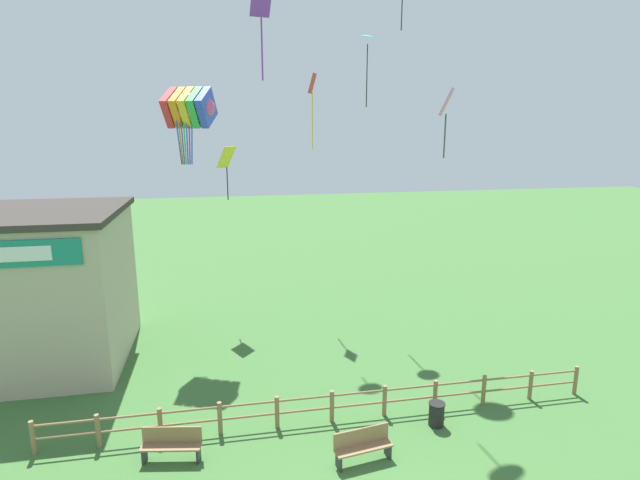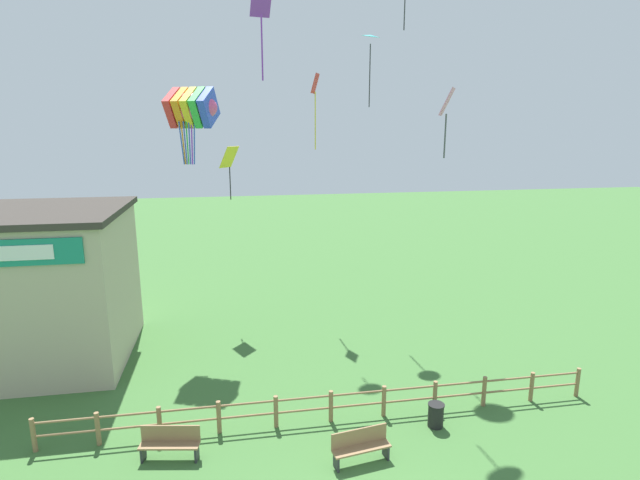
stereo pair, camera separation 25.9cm
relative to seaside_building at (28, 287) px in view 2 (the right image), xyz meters
name	(u,v)px [view 2 (the right image)]	position (x,y,z in m)	size (l,w,h in m)	color
wooden_fence	(331,404)	(10.87, -6.34, -2.49)	(17.64, 0.14, 1.05)	olive
seaside_building	(28,287)	(0.00, 0.00, 0.00)	(7.55, 6.48, 6.13)	#B7A88E
park_bench_near_fence	(361,445)	(11.30, -8.42, -2.57)	(1.72, 0.67, 0.96)	olive
park_bench_by_building	(170,442)	(6.03, -7.34, -2.57)	(1.72, 0.68, 0.96)	olive
trash_bin	(436,415)	(14.05, -7.18, -2.70)	(0.52, 0.52, 0.77)	black
kite_rainbow_parafoil	(192,108)	(6.51, 1.68, 6.89)	(2.68, 2.37, 3.19)	#E54C8C
kite_cyan_delta	(370,40)	(14.57, 3.25, 9.99)	(1.19, 1.19, 3.29)	#2DB2C6
kite_pink_diamond	(447,109)	(14.65, -5.38, 6.64)	(0.67, 0.76, 2.13)	pink
kite_yellow_diamond	(229,162)	(7.96, 3.76, 4.52)	(0.98, 1.00, 2.52)	yellow
kite_red_diamond	(315,96)	(12.16, 4.27, 7.55)	(0.54, 0.75, 3.59)	red
kite_purple_streamer	(261,17)	(9.11, -4.12, 9.36)	(0.69, 0.54, 2.62)	purple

